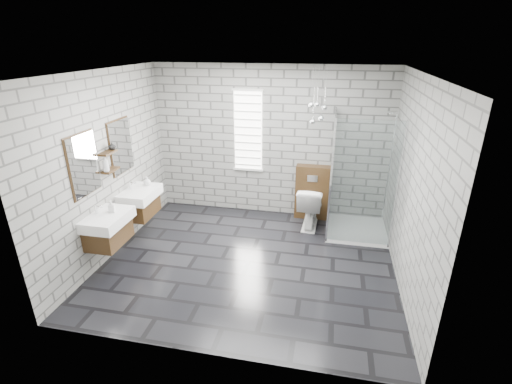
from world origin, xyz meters
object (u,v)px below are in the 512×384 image
(shower_enclosure, at_px, (353,207))
(cistern_panel, at_px, (312,192))
(vanity_right, at_px, (138,195))
(toilet, at_px, (310,206))
(vanity_left, at_px, (105,220))

(shower_enclosure, bearing_deg, cistern_panel, 143.59)
(shower_enclosure, bearing_deg, vanity_right, -166.89)
(vanity_right, bearing_deg, cistern_panel, 25.84)
(vanity_right, height_order, shower_enclosure, shower_enclosure)
(vanity_right, bearing_deg, toilet, 19.53)
(vanity_left, bearing_deg, cistern_panel, 39.47)
(vanity_left, relative_size, cistern_panel, 1.57)
(cistern_panel, distance_m, toilet, 0.37)
(vanity_left, height_order, vanity_right, same)
(toilet, bearing_deg, cistern_panel, -87.60)
(vanity_left, bearing_deg, vanity_right, 90.00)
(vanity_right, xyz_separation_m, shower_enclosure, (3.41, 0.79, -0.25))
(vanity_right, distance_m, toilet, 2.90)
(cistern_panel, xyz_separation_m, shower_enclosure, (0.70, -0.52, 0.00))
(shower_enclosure, xyz_separation_m, toilet, (-0.70, 0.17, -0.13))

